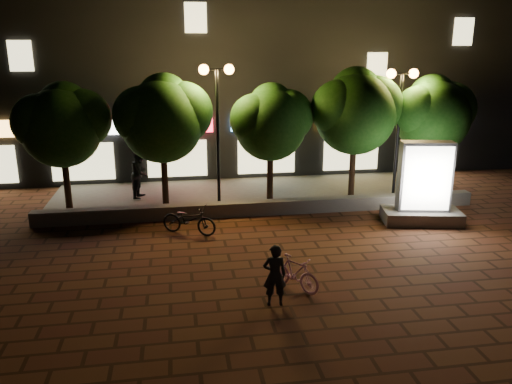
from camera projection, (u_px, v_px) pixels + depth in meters
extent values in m
plane|color=#4E2B18|center=(287.00, 258.00, 14.63)|extent=(80.00, 80.00, 0.00)
cube|color=slate|center=(263.00, 208.00, 18.35)|extent=(16.00, 0.45, 0.50)
cube|color=slate|center=(253.00, 194.00, 20.78)|extent=(16.00, 5.00, 0.08)
cube|color=black|center=(233.00, 64.00, 25.58)|extent=(28.00, 8.00, 10.00)
cube|color=white|center=(80.00, 127.00, 21.32)|extent=(3.20, 0.12, 0.70)
cube|color=beige|center=(83.00, 162.00, 21.73)|extent=(2.60, 0.10, 1.60)
cube|color=red|center=(176.00, 125.00, 21.93)|extent=(3.20, 0.12, 0.70)
cube|color=beige|center=(177.00, 159.00, 22.35)|extent=(2.60, 0.10, 1.60)
cube|color=#58BEFC|center=(267.00, 123.00, 22.54)|extent=(3.20, 0.12, 0.70)
cube|color=beige|center=(266.00, 156.00, 22.96)|extent=(2.60, 0.10, 1.60)
cube|color=#FFA514|center=(353.00, 121.00, 23.15)|extent=(3.20, 0.12, 0.70)
cube|color=beige|center=(351.00, 153.00, 23.57)|extent=(2.60, 0.10, 1.60)
cube|color=silver|center=(434.00, 119.00, 23.77)|extent=(3.20, 0.12, 0.70)
cube|color=beige|center=(431.00, 150.00, 24.18)|extent=(2.60, 0.10, 1.60)
cube|color=beige|center=(20.00, 56.00, 20.21)|extent=(0.90, 0.10, 1.20)
cube|color=beige|center=(196.00, 18.00, 20.86)|extent=(0.90, 0.10, 1.20)
cube|color=beige|center=(377.00, 66.00, 22.64)|extent=(0.90, 0.10, 1.20)
cube|color=beige|center=(463.00, 32.00, 22.84)|extent=(0.90, 0.10, 1.20)
cylinder|color=black|center=(67.00, 180.00, 18.35)|extent=(0.24, 0.24, 2.25)
sphere|color=#214D16|center=(61.00, 128.00, 17.82)|extent=(2.80, 2.80, 2.80)
sphere|color=#214D16|center=(82.00, 118.00, 18.04)|extent=(2.10, 2.10, 2.10)
sphere|color=#214D16|center=(40.00, 122.00, 17.51)|extent=(1.96, 1.96, 1.96)
sphere|color=#214D16|center=(64.00, 107.00, 17.97)|extent=(1.82, 1.82, 1.82)
cylinder|color=black|center=(165.00, 175.00, 18.87)|extent=(0.24, 0.24, 2.34)
sphere|color=#214D16|center=(162.00, 122.00, 18.32)|extent=(3.00, 3.00, 3.00)
sphere|color=#214D16|center=(182.00, 112.00, 18.54)|extent=(2.25, 2.25, 2.25)
sphere|color=#214D16|center=(142.00, 116.00, 18.00)|extent=(2.10, 2.10, 2.10)
sphere|color=#214D16|center=(164.00, 100.00, 18.46)|extent=(1.95, 1.95, 1.95)
cylinder|color=black|center=(270.00, 173.00, 19.50)|extent=(0.24, 0.24, 2.21)
sphere|color=#214D16|center=(270.00, 125.00, 18.99)|extent=(2.70, 2.70, 2.70)
sphere|color=#214D16|center=(287.00, 116.00, 19.20)|extent=(2.03, 2.03, 2.02)
sphere|color=#214D16|center=(255.00, 119.00, 18.68)|extent=(1.89, 1.89, 1.89)
sphere|color=#214D16|center=(271.00, 106.00, 19.15)|extent=(1.76, 1.76, 1.76)
cylinder|color=black|center=(352.00, 167.00, 19.97)|extent=(0.24, 0.24, 2.43)
sphere|color=#214D16|center=(355.00, 114.00, 19.40)|extent=(3.10, 3.10, 3.10)
sphere|color=#214D16|center=(373.00, 105.00, 19.63)|extent=(2.33, 2.33, 2.33)
sphere|color=#214D16|center=(339.00, 109.00, 19.08)|extent=(2.17, 2.17, 2.17)
sphere|color=#214D16|center=(356.00, 93.00, 19.53)|extent=(2.01, 2.02, 2.02)
cylinder|color=black|center=(428.00, 166.00, 20.48)|extent=(0.24, 0.24, 2.29)
sphere|color=#214D16|center=(433.00, 117.00, 19.94)|extent=(2.90, 2.90, 2.90)
sphere|color=#214D16|center=(448.00, 109.00, 20.16)|extent=(2.18, 2.17, 2.17)
sphere|color=#214D16|center=(419.00, 112.00, 19.63)|extent=(2.03, 2.03, 2.03)
sphere|color=#214D16|center=(432.00, 98.00, 20.09)|extent=(1.89, 1.88, 1.88)
cylinder|color=black|center=(218.00, 139.00, 18.62)|extent=(0.12, 0.12, 5.00)
cylinder|color=black|center=(216.00, 69.00, 17.92)|extent=(0.90, 0.08, 0.08)
sphere|color=#FF983F|center=(204.00, 70.00, 17.86)|extent=(0.36, 0.36, 0.36)
sphere|color=#FF983F|center=(229.00, 69.00, 17.99)|extent=(0.36, 0.36, 0.36)
cylinder|color=black|center=(397.00, 137.00, 19.72)|extent=(0.12, 0.12, 4.80)
cylinder|color=black|center=(402.00, 74.00, 19.05)|extent=(0.90, 0.08, 0.08)
sphere|color=#FF983F|center=(391.00, 74.00, 18.98)|extent=(0.36, 0.36, 0.36)
sphere|color=#FF983F|center=(414.00, 73.00, 19.12)|extent=(0.36, 0.36, 0.36)
cube|color=slate|center=(421.00, 216.00, 17.55)|extent=(2.81, 1.78, 0.43)
cube|color=#4C4C51|center=(425.00, 176.00, 17.16)|extent=(1.82, 0.92, 2.39)
cube|color=white|center=(428.00, 179.00, 16.85)|extent=(1.56, 0.34, 2.17)
cube|color=white|center=(422.00, 174.00, 17.46)|extent=(1.56, 0.34, 2.17)
imported|color=#EE9CCD|center=(295.00, 273.00, 12.64)|extent=(1.25, 1.39, 0.88)
imported|color=black|center=(275.00, 275.00, 11.77)|extent=(0.58, 0.40, 1.51)
imported|color=black|center=(189.00, 220.00, 16.36)|extent=(1.95, 1.44, 0.98)
imported|color=black|center=(140.00, 174.00, 19.94)|extent=(0.95, 1.10, 1.94)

